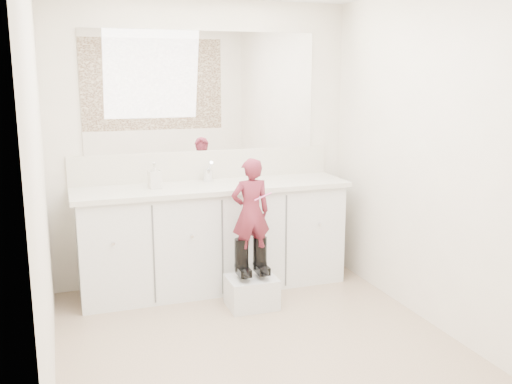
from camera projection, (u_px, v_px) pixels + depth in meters
name	position (u px, v px, depth m)	size (l,w,h in m)	color
floor	(263.00, 349.00, 3.77)	(3.00, 3.00, 0.00)	#886D59
wall_back	(204.00, 144.00, 4.91)	(2.60, 2.60, 0.00)	beige
wall_front	(400.00, 233.00, 2.14)	(2.60, 2.60, 0.00)	beige
wall_left	(40.00, 184.00, 3.11)	(3.00, 3.00, 0.00)	beige
wall_right	(439.00, 161.00, 3.95)	(3.00, 3.00, 0.00)	beige
vanity_cabinet	(213.00, 238.00, 4.82)	(2.20, 0.55, 0.85)	silver
countertop	(213.00, 187.00, 4.71)	(2.28, 0.58, 0.04)	beige
backsplash	(205.00, 165.00, 4.94)	(2.28, 0.03, 0.25)	beige
mirror	(203.00, 92.00, 4.81)	(2.00, 0.02, 1.00)	white
dot_panel	(405.00, 113.00, 2.06)	(2.00, 0.01, 1.20)	#472819
faucet	(208.00, 176.00, 4.85)	(0.08, 0.08, 0.10)	silver
cup	(254.00, 177.00, 4.80)	(0.10, 0.10, 0.09)	beige
soap_bottle	(155.00, 175.00, 4.55)	(0.09, 0.10, 0.21)	beige
step_stool	(252.00, 292.00, 4.45)	(0.37, 0.31, 0.24)	silver
boot_left	(242.00, 259.00, 4.39)	(0.11, 0.21, 0.31)	black
boot_right	(260.00, 257.00, 4.43)	(0.11, 0.21, 0.31)	black
toddler	(251.00, 212.00, 4.34)	(0.30, 0.20, 0.83)	#A93446
toothbrush	(263.00, 197.00, 4.26)	(0.01, 0.01, 0.14)	pink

